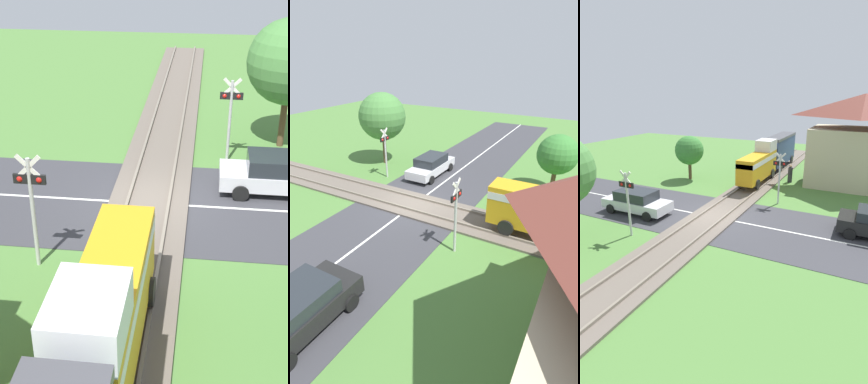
# 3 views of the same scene
# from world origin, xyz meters

# --- Properties ---
(ground_plane) EXTENTS (60.00, 60.00, 0.00)m
(ground_plane) POSITION_xyz_m (0.00, 0.00, 0.00)
(ground_plane) COLOR #4C7A38
(road_surface) EXTENTS (48.00, 6.40, 0.02)m
(road_surface) POSITION_xyz_m (0.00, 0.00, 0.01)
(road_surface) COLOR #38383D
(road_surface) RESTS_ON ground_plane
(track_bed) EXTENTS (2.80, 48.00, 0.24)m
(track_bed) POSITION_xyz_m (0.00, 0.00, 0.07)
(track_bed) COLOR #665B51
(track_bed) RESTS_ON ground_plane
(car_near_crossing) EXTENTS (4.36, 1.83, 1.46)m
(car_near_crossing) POSITION_xyz_m (-4.62, -1.44, 0.77)
(car_near_crossing) COLOR silver
(car_near_crossing) RESTS_ON ground_plane
(crossing_signal_west_approach) EXTENTS (0.90, 0.18, 3.51)m
(crossing_signal_west_approach) POSITION_xyz_m (-2.78, -4.02, 2.23)
(crossing_signal_west_approach) COLOR #B7B7B7
(crossing_signal_west_approach) RESTS_ON ground_plane
(crossing_signal_east_approach) EXTENTS (0.90, 0.18, 3.51)m
(crossing_signal_east_approach) POSITION_xyz_m (2.78, 4.02, 2.23)
(crossing_signal_east_approach) COLOR #B7B7B7
(crossing_signal_east_approach) RESTS_ON ground_plane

